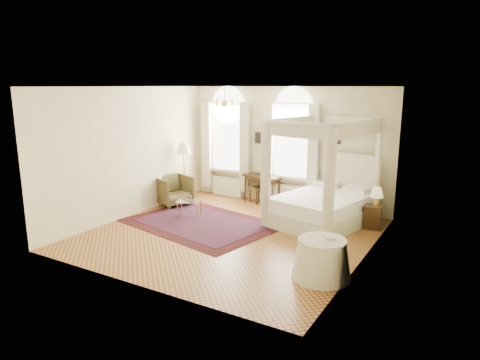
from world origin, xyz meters
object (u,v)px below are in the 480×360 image
(stool, at_px, (258,189))
(floor_lamp, at_px, (184,151))
(armchair, at_px, (173,190))
(side_table, at_px, (322,259))
(nightstand, at_px, (373,217))
(writing_desk, at_px, (262,179))
(coffee_table, at_px, (189,202))
(canopy_bed, at_px, (321,201))

(stool, height_order, floor_lamp, floor_lamp)
(armchair, xyz_separation_m, side_table, (5.28, -2.41, -0.07))
(nightstand, xyz_separation_m, side_table, (-0.12, -3.18, 0.07))
(armchair, height_order, floor_lamp, floor_lamp)
(armchair, relative_size, floor_lamp, 0.53)
(writing_desk, xyz_separation_m, side_table, (3.18, -3.83, -0.35))
(writing_desk, distance_m, coffee_table, 2.36)
(nightstand, bearing_deg, floor_lamp, -177.54)
(floor_lamp, xyz_separation_m, side_table, (5.28, -2.94, -1.12))
(stool, distance_m, coffee_table, 2.28)
(stool, relative_size, side_table, 0.51)
(armchair, height_order, side_table, armchair)
(writing_desk, bearing_deg, stool, -180.00)
(canopy_bed, relative_size, side_table, 2.61)
(armchair, relative_size, side_table, 0.88)
(stool, distance_m, floor_lamp, 2.41)
(nightstand, height_order, armchair, armchair)
(coffee_table, height_order, floor_lamp, floor_lamp)
(stool, xyz_separation_m, floor_lamp, (-1.96, -0.89, 1.08))
(armchair, height_order, coffee_table, armchair)
(nightstand, relative_size, side_table, 0.54)
(canopy_bed, distance_m, writing_desk, 2.33)
(canopy_bed, bearing_deg, writing_desk, 155.55)
(writing_desk, xyz_separation_m, armchair, (-2.10, -1.42, -0.28))
(canopy_bed, bearing_deg, stool, 156.90)
(nightstand, xyz_separation_m, writing_desk, (-3.30, 0.66, 0.42))
(canopy_bed, bearing_deg, side_table, -69.67)
(writing_desk, distance_m, armchair, 2.55)
(floor_lamp, bearing_deg, stool, 24.40)
(coffee_table, bearing_deg, canopy_bed, 19.83)
(stool, bearing_deg, canopy_bed, -23.10)
(floor_lamp, bearing_deg, coffee_table, -48.49)
(canopy_bed, xyz_separation_m, writing_desk, (-2.12, 0.96, 0.12))
(armchair, bearing_deg, nightstand, -61.92)
(writing_desk, relative_size, armchair, 1.33)
(side_table, bearing_deg, canopy_bed, 110.33)
(writing_desk, bearing_deg, coffee_table, -116.07)
(stool, relative_size, floor_lamp, 0.31)
(armchair, distance_m, coffee_table, 1.27)
(nightstand, height_order, side_table, side_table)
(canopy_bed, relative_size, armchair, 2.97)
(armchair, distance_m, side_table, 5.80)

